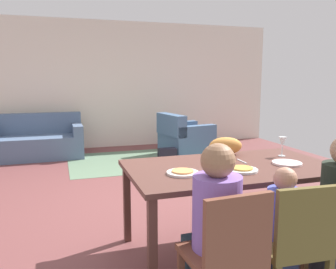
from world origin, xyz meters
The scene contains 20 objects.
ground_plane centered at (0.00, 0.45, -0.01)m, with size 7.50×6.09×0.02m, color brown.
back_wall centered at (0.00, 3.54, 1.35)m, with size 7.50×0.10×2.70m, color silver.
dining_table centered at (0.30, -1.49, 0.69)m, with size 1.75×1.01×0.76m.
plate_near_man centered at (-0.18, -1.61, 0.77)m, with size 0.25×0.25×0.02m, color white.
pizza_near_man centered at (-0.18, -1.61, 0.78)m, with size 0.17×0.17×0.01m, color #E69753.
plate_near_child centered at (0.30, -1.67, 0.77)m, with size 0.25×0.25×0.02m, color silver.
pizza_near_child centered at (0.30, -1.67, 0.78)m, with size 0.17×0.17×0.01m, color gold.
plate_near_woman centered at (0.78, -1.59, 0.77)m, with size 0.25×0.25×0.02m, color silver.
wine_glass centered at (0.93, -1.31, 0.89)m, with size 0.07×0.07×0.19m.
fork centered at (0.04, -1.54, 0.76)m, with size 0.02×0.15×0.01m, color silver.
knife centered at (0.46, -1.39, 0.76)m, with size 0.01×0.17×0.01m, color silver.
dining_chair_man centered at (-0.18, -2.35, 0.49)m, with size 0.44×0.44×0.87m.
person_man centered at (-0.18, -2.18, 0.51)m, with size 0.30×0.41×1.11m.
dining_chair_child centered at (0.29, -2.35, 0.49)m, with size 0.45×0.45×0.87m.
person_child centered at (0.30, -2.18, 0.43)m, with size 0.22×0.29×0.92m.
cat centered at (0.45, -1.09, 0.84)m, with size 0.32×0.16×0.17m, color #D68B3F.
area_rug centered at (0.34, 2.02, 0.00)m, with size 2.60×1.80×0.01m, color #5B765C.
couch centered at (-1.49, 2.88, 0.30)m, with size 1.69×0.86×0.82m.
armchair centered at (1.24, 2.21, 0.32)m, with size 1.00×0.99×0.82m.
handbag centered at (0.75, 1.72, 0.13)m, with size 0.32×0.16×0.26m, color black.
Camera 1 is at (-1.07, -4.03, 1.49)m, focal length 36.93 mm.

